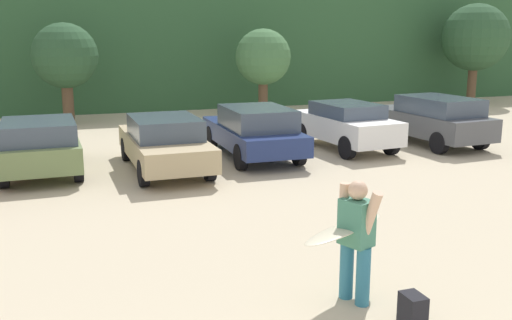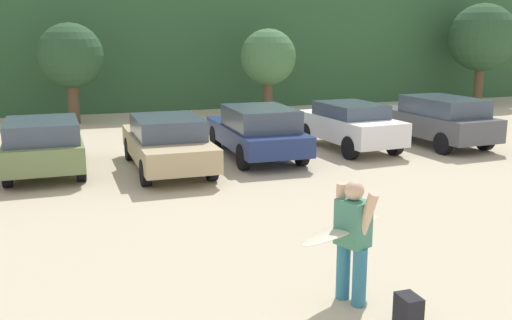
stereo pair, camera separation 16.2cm
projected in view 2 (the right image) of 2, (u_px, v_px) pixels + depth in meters
hillside_ridge at (99, 32)px, 31.24m from camera, size 108.00×12.00×7.16m
tree_left at (70, 56)px, 22.97m from camera, size 2.55×2.55×3.97m
tree_far_right at (268, 58)px, 25.39m from camera, size 2.42×2.42×3.75m
tree_center_right at (482, 38)px, 29.08m from camera, size 3.32×3.32×4.99m
parked_car_olive_green at (43, 144)px, 15.22m from camera, size 1.99×4.22×1.47m
parked_car_tan at (167, 142)px, 15.57m from camera, size 1.90×4.67×1.45m
parked_car_navy at (257, 130)px, 17.12m from camera, size 1.93×4.72×1.52m
parked_car_white at (350, 124)px, 18.29m from camera, size 2.06×4.07×1.46m
parked_car_dark_gray at (436, 119)px, 19.02m from camera, size 2.15×4.53×1.58m
person_adult at (353, 235)px, 7.87m from camera, size 0.44×0.71×1.72m
surfboard_cream at (341, 229)px, 7.96m from camera, size 1.74×1.29×0.15m
backpack_dropped at (408, 313)px, 7.29m from camera, size 0.24×0.34×0.45m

